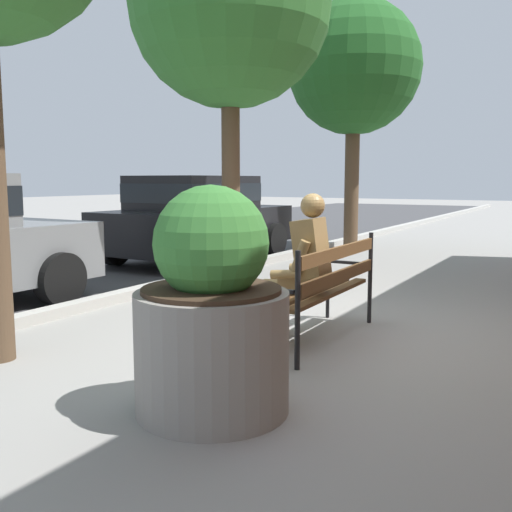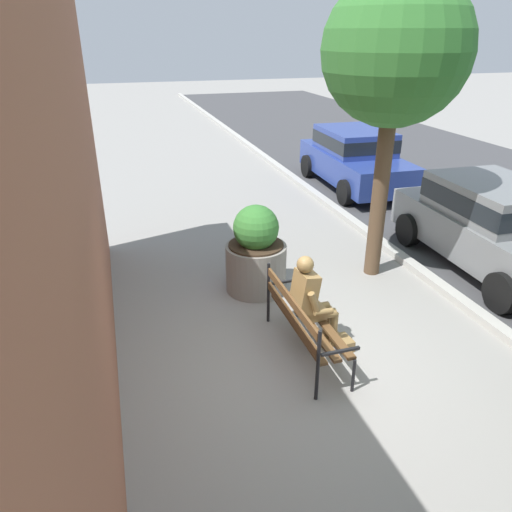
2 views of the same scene
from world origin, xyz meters
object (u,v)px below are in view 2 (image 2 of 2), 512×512
street_tree_near_bench (396,53)px  bronze_statue_seated (314,304)px  parked_car_grey (494,224)px  park_bench (302,319)px  concrete_planter (256,254)px  parked_car_blue (355,157)px

street_tree_near_bench → bronze_statue_seated: bearing=-46.9°
parked_car_grey → street_tree_near_bench: bearing=-100.7°
park_bench → bronze_statue_seated: 0.27m
concrete_planter → bronze_statue_seated: bearing=8.3°
street_tree_near_bench → parked_car_grey: (0.40, 2.11, -2.78)m
park_bench → street_tree_near_bench: street_tree_near_bench is taller
park_bench → parked_car_grey: parked_car_grey is taller
parked_car_blue → park_bench: bearing=-32.0°
concrete_planter → park_bench: bearing=1.4°
street_tree_near_bench → parked_car_grey: bearing=79.3°
parked_car_grey → parked_car_blue: bearing=180.0°
bronze_statue_seated → parked_car_blue: (-6.64, 4.01, 0.17)m
park_bench → concrete_planter: concrete_planter is taller
concrete_planter → street_tree_near_bench: 3.68m
parked_car_blue → parked_car_grey: bearing=0.0°
parked_car_blue → bronze_statue_seated: bearing=-31.1°
bronze_statue_seated → concrete_planter: concrete_planter is taller
park_bench → parked_car_blue: size_ratio=0.43×
bronze_statue_seated → street_tree_near_bench: size_ratio=0.29×
bronze_statue_seated → concrete_planter: bearing=-171.7°
bronze_statue_seated → parked_car_grey: (-1.37, 4.01, 0.17)m
park_bench → concrete_planter: 1.90m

